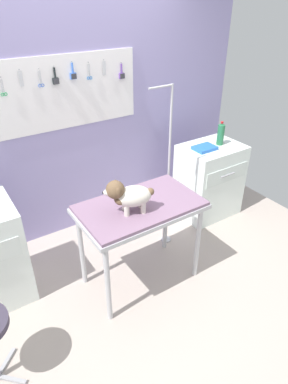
{
  "coord_description": "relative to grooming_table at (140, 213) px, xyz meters",
  "views": [
    {
      "loc": [
        -1.25,
        -1.86,
        2.36
      ],
      "look_at": [
        0.04,
        0.11,
        0.95
      ],
      "focal_mm": 31.54,
      "sensor_mm": 36.0,
      "label": 1
    }
  ],
  "objects": [
    {
      "name": "ground",
      "position": [
        -0.01,
        -0.12,
        -0.77
      ],
      "size": [
        4.4,
        4.0,
        0.04
      ],
      "primitive_type": "cube",
      "color": "#B1A297"
    },
    {
      "name": "rear_wall_panel",
      "position": [
        -0.01,
        1.16,
        0.41
      ],
      "size": [
        4.0,
        0.11,
        2.3
      ],
      "color": "#998EC5",
      "rests_on": "ground"
    },
    {
      "name": "grooming_table",
      "position": [
        0.0,
        0.0,
        0.0
      ],
      "size": [
        1.04,
        0.61,
        0.84
      ],
      "color": "#B7B7BC",
      "rests_on": "ground"
    },
    {
      "name": "grooming_arm",
      "position": [
        0.53,
        0.33,
        0.03
      ],
      "size": [
        0.3,
        0.11,
        1.68
      ],
      "color": "#B7B7BC",
      "rests_on": "ground"
    },
    {
      "name": "dog",
      "position": [
        -0.14,
        -0.05,
        0.24
      ],
      "size": [
        0.4,
        0.27,
        0.29
      ],
      "color": "silver",
      "rests_on": "grooming_table"
    },
    {
      "name": "cabinet_right",
      "position": [
        1.29,
        0.51,
        -0.32
      ],
      "size": [
        0.68,
        0.54,
        0.87
      ],
      "color": "white",
      "rests_on": "ground"
    },
    {
      "name": "soda_bottle",
      "position": [
        1.39,
        0.51,
        0.24
      ],
      "size": [
        0.08,
        0.08,
        0.27
      ],
      "color": "#266D42",
      "rests_on": "cabinet_right"
    },
    {
      "name": "supply_tray",
      "position": [
        1.15,
        0.49,
        0.14
      ],
      "size": [
        0.24,
        0.18,
        0.04
      ],
      "color": "blue",
      "rests_on": "cabinet_right"
    }
  ]
}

